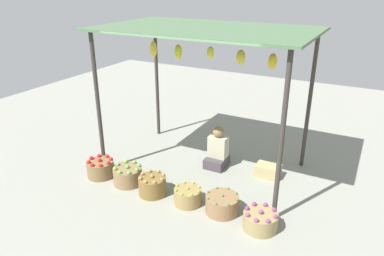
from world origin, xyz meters
TOP-DOWN VIEW (x-y plane):
  - ground_plane at (0.00, 0.00)m, footprint 14.00×14.00m
  - market_stall_structure at (0.00, 0.00)m, footprint 3.46×2.13m
  - vendor_person at (0.20, 0.16)m, footprint 0.36×0.44m
  - basket_red_tomatoes at (-1.46, -1.15)m, footprint 0.47×0.47m
  - basket_green_apples at (-0.88, -1.12)m, footprint 0.49×0.49m
  - basket_potatoes at (-0.33, -1.20)m, footprint 0.44×0.44m
  - basket_limes at (0.30, -1.17)m, footprint 0.42×0.42m
  - basket_green_chilies at (0.85, -1.12)m, footprint 0.50×0.50m
  - basket_purple_onions at (1.48, -1.23)m, footprint 0.48×0.48m
  - wooden_crate_near_vendor at (1.14, 0.23)m, footprint 0.42×0.29m

SIDE VIEW (x-z plane):
  - ground_plane at x=0.00m, z-range 0.00..0.00m
  - wooden_crate_near_vendor at x=1.14m, z-range 0.00..0.21m
  - basket_purple_onions at x=1.48m, z-range -0.02..0.28m
  - basket_limes at x=0.30m, z-range -0.02..0.28m
  - basket_green_chilies at x=0.85m, z-range -0.02..0.28m
  - basket_red_tomatoes at x=-1.46m, z-range -0.02..0.32m
  - basket_green_apples at x=-0.88m, z-range -0.02..0.33m
  - basket_potatoes at x=-0.33m, z-range -0.02..0.33m
  - vendor_person at x=0.20m, z-range -0.09..0.69m
  - market_stall_structure at x=0.00m, z-range 1.04..3.55m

